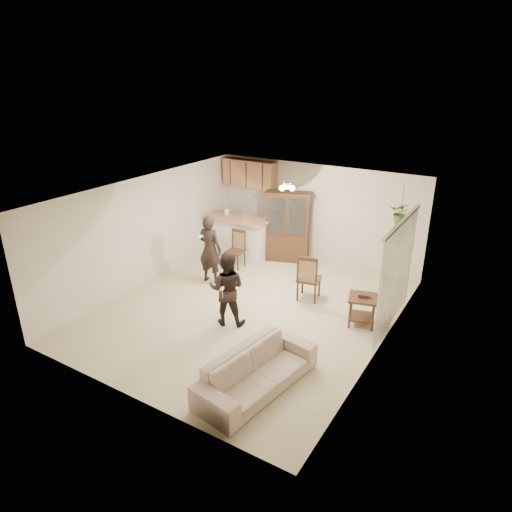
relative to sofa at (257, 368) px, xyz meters
The scene contains 23 objects.
floor 2.54m from the sofa, 125.34° to the left, with size 6.50×6.50×0.00m, color beige.
ceiling 3.30m from the sofa, 125.34° to the left, with size 5.50×6.50×0.02m, color white.
wall_back 5.57m from the sofa, 105.35° to the left, with size 5.50×0.02×2.50m, color beige.
wall_front 2.08m from the sofa, 140.56° to the right, with size 5.50×0.02×2.50m, color beige.
wall_left 4.76m from the sofa, 153.98° to the left, with size 0.02×6.50×2.50m, color beige.
wall_right 2.58m from the sofa, 57.77° to the left, with size 0.02×6.50×2.50m, color beige.
breakfast_bar 5.51m from the sofa, 126.90° to the left, with size 1.60×0.55×1.00m, color silver.
bar_top 5.55m from the sofa, 126.90° to the left, with size 1.75×0.70×0.08m, color tan.
upper_cabinets 6.36m from the sofa, 123.23° to the left, with size 1.50×0.34×0.70m, color brown.
vertical_blinds 3.29m from the sofa, 66.98° to the left, with size 0.06×2.30×2.10m, color beige, non-canonical shape.
ceiling_fixture 4.04m from the sofa, 111.11° to the left, with size 0.36×0.36×0.20m, color beige, non-canonical shape.
hanging_plant 4.77m from the sofa, 79.26° to the left, with size 0.43×0.37×0.48m, color #2A5A24.
plant_cord 4.88m from the sofa, 79.26° to the left, with size 0.01×0.01×0.65m, color black.
sofa is the anchor object (origin of this frame).
adult 4.09m from the sofa, 136.97° to the left, with size 0.66×0.43×1.80m, color black.
child 2.10m from the sofa, 137.64° to the left, with size 0.66×0.51×1.35m, color black.
china_hutch 5.32m from the sofa, 112.77° to the left, with size 1.24×0.79×1.83m.
side_table 2.82m from the sofa, 74.93° to the left, with size 0.67×0.67×0.66m.
chair_bar 4.77m from the sofa, 127.97° to the left, with size 0.44×0.44×0.95m.
chair_hutch_left 5.49m from the sofa, 116.36° to the left, with size 0.64×0.64×1.04m.
chair_hutch_right 3.23m from the sofa, 101.05° to the left, with size 0.54×0.54×1.05m.
controller_adult 3.88m from the sofa, 140.84° to the left, with size 0.04×0.14×0.04m, color white.
controller_child 1.86m from the sofa, 142.51° to the left, with size 0.04×0.13×0.04m, color white.
Camera 1 is at (4.51, -7.07, 4.66)m, focal length 32.00 mm.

